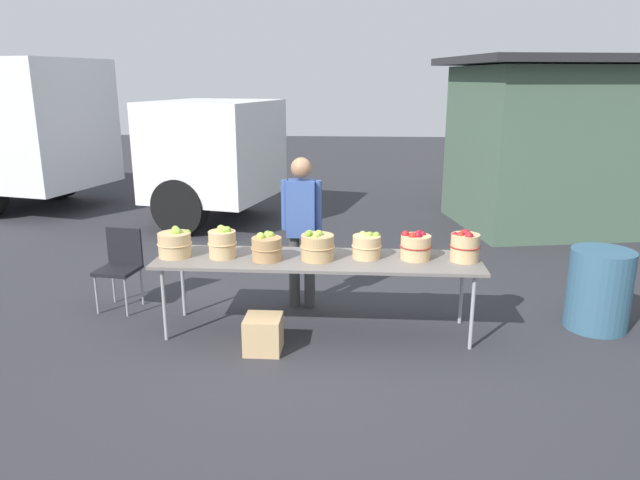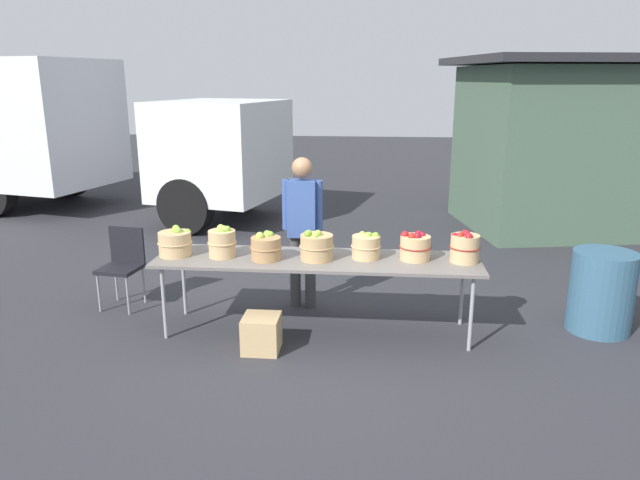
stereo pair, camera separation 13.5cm
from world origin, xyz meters
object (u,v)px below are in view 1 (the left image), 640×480
Objects in this scene: apple_basket_green_0 at (175,244)px; produce_crate at (263,334)px; market_table at (318,262)px; folding_chair at (121,262)px; apple_basket_green_4 at (367,246)px; trash_barrel at (599,289)px; apple_basket_green_1 at (222,243)px; apple_basket_red_0 at (416,246)px; apple_basket_red_1 at (465,246)px; apple_basket_green_2 at (267,248)px; vendor_adult at (302,221)px; apple_basket_green_3 at (317,246)px; box_truck at (37,130)px.

produce_crate is (0.92, -0.45, -0.71)m from apple_basket_green_0.
folding_chair is (-2.16, 0.49, -0.21)m from market_table.
trash_barrel is at bearing 5.75° from apple_basket_green_4.
folding_chair is (-1.25, 0.52, -0.39)m from apple_basket_green_1.
trash_barrel is (1.84, 0.23, -0.48)m from apple_basket_red_0.
apple_basket_red_1 reaches higher than produce_crate.
apple_basket_green_0 is 1.10× the size of apple_basket_green_2.
apple_basket_green_1 is 1.03× the size of apple_basket_red_0.
apple_basket_green_4 is 0.87× the size of produce_crate.
apple_basket_green_0 is at bearing -179.07° from market_table.
produce_crate is at bearing -26.36° from apple_basket_green_0.
vendor_adult is (-1.15, 0.60, 0.08)m from apple_basket_red_0.
produce_crate is at bearing -166.73° from trash_barrel.
vendor_adult is at bearing 152.50° from apple_basket_red_0.
apple_basket_green_3 is at bearing -0.53° from apple_basket_green_0.
apple_basket_green_1 is at bearing 173.44° from apple_basket_green_2.
apple_basket_red_0 reaches higher than folding_chair.
apple_basket_green_0 is at bearing -38.32° from box_truck.
produce_crate is (-1.39, -0.53, -0.71)m from apple_basket_red_0.
apple_basket_green_3 is 0.72m from vendor_adult.
produce_crate is (1.70, -0.97, -0.34)m from folding_chair.
apple_basket_green_2 is 1.86m from apple_basket_red_1.
apple_basket_green_2 is at bearing -172.31° from apple_basket_green_4.
apple_basket_green_0 is 1.11× the size of apple_basket_red_1.
apple_basket_green_1 is at bearing 46.43° from vendor_adult.
apple_basket_green_2 is 0.35× the size of folding_chair.
apple_basket_green_0 is 0.39× the size of folding_chair.
apple_basket_green_3 reaches higher than apple_basket_green_2.
trash_barrel is (2.30, 0.23, -0.47)m from apple_basket_green_4.
apple_basket_green_2 is 0.99× the size of apple_basket_red_0.
trash_barrel is (2.98, -0.37, -0.56)m from vendor_adult.
apple_basket_green_3 is at bearing -174.50° from apple_basket_red_0.
apple_basket_green_0 is 1.01m from folding_chair.
trash_barrel is (1.38, 0.26, -0.49)m from apple_basket_red_1.
apple_basket_green_3 is 0.93m from apple_basket_red_0.
trash_barrel is (3.24, 0.36, -0.47)m from apple_basket_green_2.
apple_basket_red_1 reaches higher than trash_barrel.
folding_chair is (3.42, -4.77, -0.98)m from box_truck.
apple_basket_green_1 is 1.09× the size of apple_basket_green_4.
apple_basket_green_0 is 4.18m from trash_barrel.
apple_basket_red_0 is at bearing 3.34° from market_table.
apple_basket_red_1 reaches higher than apple_basket_green_0.
apple_basket_red_1 is at bearing -169.44° from trash_barrel.
market_table is 1.39m from apple_basket_green_0.
apple_basket_green_2 is at bearing -11.25° from folding_chair.
apple_basket_green_1 is 0.95× the size of apple_basket_green_3.
apple_basket_green_2 is 1.81m from folding_chair.
vendor_adult reaches higher than produce_crate.
apple_basket_green_2 is at bearing -175.37° from apple_basket_green_3.
market_table is 2.22m from folding_chair.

